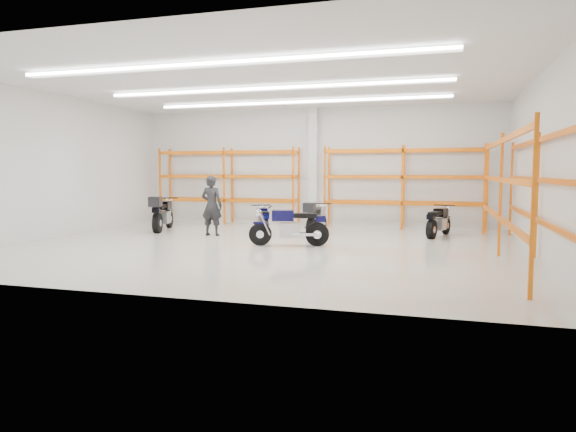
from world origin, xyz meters
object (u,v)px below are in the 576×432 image
(motorcycle_main, at_px, (293,227))
(motorcycle_back_b, at_px, (263,221))
(motorcycle_back_d, at_px, (438,222))
(motorcycle_back_a, at_px, (162,214))
(structural_column, at_px, (313,167))
(motorcycle_back_c, at_px, (316,219))
(standing_man, at_px, (212,206))

(motorcycle_main, height_order, motorcycle_back_b, motorcycle_main)
(motorcycle_main, relative_size, motorcycle_back_d, 1.14)
(motorcycle_back_a, distance_m, structural_column, 5.97)
(motorcycle_back_c, xyz_separation_m, motorcycle_back_d, (3.81, 0.76, -0.07))
(motorcycle_back_c, bearing_deg, standing_man, -163.44)
(motorcycle_main, bearing_deg, motorcycle_back_c, 87.94)
(structural_column, bearing_deg, motorcycle_main, -82.38)
(motorcycle_back_d, bearing_deg, standing_man, -166.29)
(motorcycle_back_a, distance_m, standing_man, 2.33)
(standing_man, distance_m, structural_column, 4.92)
(motorcycle_back_a, bearing_deg, structural_column, 36.94)
(motorcycle_main, distance_m, motorcycle_back_d, 5.04)
(standing_man, bearing_deg, motorcycle_main, 156.71)
(motorcycle_main, distance_m, structural_column, 5.89)
(motorcycle_back_c, distance_m, motorcycle_back_d, 3.88)
(motorcycle_main, xyz_separation_m, standing_man, (-3.13, 1.48, 0.45))
(motorcycle_back_d, height_order, standing_man, standing_man)
(standing_man, bearing_deg, motorcycle_back_a, -14.72)
(standing_man, height_order, structural_column, structural_column)
(motorcycle_back_a, height_order, motorcycle_back_b, motorcycle_back_a)
(motorcycle_back_c, xyz_separation_m, structural_column, (-0.83, 3.15, 1.72))
(motorcycle_main, relative_size, motorcycle_back_c, 1.03)
(structural_column, bearing_deg, standing_man, -120.15)
(motorcycle_back_a, distance_m, motorcycle_back_b, 3.75)
(motorcycle_back_b, distance_m, structural_column, 4.07)
(motorcycle_back_a, relative_size, motorcycle_back_d, 1.21)
(motorcycle_back_d, bearing_deg, motorcycle_back_b, -167.97)
(motorcycle_back_c, bearing_deg, motorcycle_main, -92.06)
(motorcycle_back_b, xyz_separation_m, motorcycle_back_c, (1.67, 0.41, 0.08))
(motorcycle_main, bearing_deg, motorcycle_back_b, 128.00)
(motorcycle_back_d, bearing_deg, structural_column, 152.76)
(motorcycle_back_a, xyz_separation_m, motorcycle_back_b, (3.75, -0.11, -0.14))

